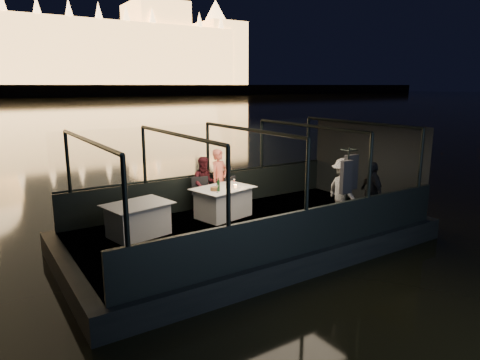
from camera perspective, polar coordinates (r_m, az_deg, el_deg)
boat_hull at (r=10.49m, az=1.21°, el=-8.70°), size 8.60×4.40×1.00m
boat_deck at (r=10.32m, az=1.22°, el=-6.21°), size 8.00×4.00×0.04m
gunwale_port at (r=11.83m, az=-4.23°, el=-1.43°), size 8.00×0.08×0.90m
gunwale_starboard at (r=8.68m, az=8.73°, el=-6.76°), size 8.00×0.08×0.90m
cabin_glass_port at (r=11.61m, az=-4.32°, el=4.09°), size 8.00×0.02×1.40m
cabin_glass_starboard at (r=8.38m, az=8.99°, el=0.69°), size 8.00×0.02×1.40m
cabin_roof_glass at (r=9.83m, az=1.28°, el=6.71°), size 8.00×4.00×0.02m
end_wall_fore at (r=8.49m, az=-21.70°, el=-3.02°), size 0.02×4.00×2.30m
end_wall_aft at (r=12.66m, az=16.40°, el=2.25°), size 0.02×4.00×2.30m
canopy_ribs at (r=10.01m, az=1.25°, el=0.14°), size 8.00×4.00×2.30m
dining_table_central at (r=10.89m, az=-2.26°, el=-2.98°), size 1.64×1.34×0.77m
dining_table_aft at (r=9.81m, az=-13.41°, el=-5.08°), size 1.57×1.27×0.74m
chair_port_left at (r=11.16m, az=-4.88°, el=-2.30°), size 0.54×0.54×0.95m
chair_port_right at (r=11.55m, az=-0.89°, el=-1.75°), size 0.47×0.47×0.86m
coat_stand at (r=10.07m, az=14.03°, el=-1.62°), size 0.59×0.49×1.94m
person_woman_coral at (r=11.56m, az=-2.77°, el=-0.21°), size 0.68×0.56×1.63m
person_man_maroon at (r=11.35m, az=-4.69°, el=-0.48°), size 0.84×0.74×1.47m
passenger_stripe at (r=10.68m, az=13.60°, el=-1.07°), size 0.77×1.12×1.59m
passenger_dark at (r=10.81m, az=17.11°, el=-1.11°), size 0.66×0.96×1.51m
wine_bottle at (r=10.42m, az=-2.90°, el=-0.70°), size 0.09×0.09×0.34m
bread_basket at (r=10.52m, az=-3.41°, el=-1.19°), size 0.27×0.27×0.08m
amber_candle at (r=10.79m, az=-0.63°, el=-0.83°), size 0.08×0.08×0.09m
plate_near at (r=10.82m, az=1.24°, el=-0.96°), size 0.31×0.31×0.01m
plate_far at (r=10.62m, az=-3.47°, el=-1.25°), size 0.25×0.25×0.01m
wine_glass_white at (r=10.30m, az=-3.04°, el=-1.18°), size 0.07×0.07×0.19m
wine_glass_red at (r=10.91m, az=-0.80°, el=-0.38°), size 0.08×0.08×0.19m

